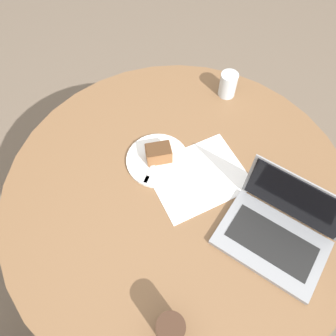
% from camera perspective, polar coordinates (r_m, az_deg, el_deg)
% --- Properties ---
extents(ground_plane, '(12.00, 12.00, 0.00)m').
position_cam_1_polar(ground_plane, '(1.75, 1.21, -14.54)').
color(ground_plane, '#6B5B4C').
extents(dining_table, '(1.15, 1.15, 0.73)m').
position_cam_1_polar(dining_table, '(1.22, 1.68, -7.17)').
color(dining_table, brown).
rests_on(dining_table, ground_plane).
extents(paper_document, '(0.38, 0.36, 0.00)m').
position_cam_1_polar(paper_document, '(1.09, 5.34, -1.44)').
color(paper_document, white).
rests_on(paper_document, dining_table).
extents(plate, '(0.21, 0.21, 0.01)m').
position_cam_1_polar(plate, '(1.12, -1.83, 1.42)').
color(plate, white).
rests_on(plate, dining_table).
extents(cake_slice, '(0.10, 0.10, 0.06)m').
position_cam_1_polar(cake_slice, '(1.09, -1.65, 2.59)').
color(cake_slice, brown).
rests_on(cake_slice, plate).
extents(fork, '(0.17, 0.06, 0.00)m').
position_cam_1_polar(fork, '(1.09, -2.73, 0.25)').
color(fork, silver).
rests_on(fork, plate).
extents(coffee_glass, '(0.07, 0.07, 0.11)m').
position_cam_1_polar(coffee_glass, '(0.90, 0.46, -26.25)').
color(coffee_glass, '#3D2619').
rests_on(coffee_glass, dining_table).
extents(water_glass, '(0.07, 0.07, 0.10)m').
position_cam_1_polar(water_glass, '(1.30, 10.41, 14.11)').
color(water_glass, silver).
rests_on(water_glass, dining_table).
extents(laptop, '(0.21, 0.31, 0.22)m').
position_cam_1_polar(laptop, '(1.02, 18.62, -10.36)').
color(laptop, gray).
rests_on(laptop, dining_table).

